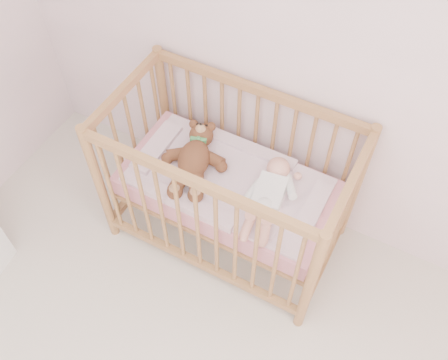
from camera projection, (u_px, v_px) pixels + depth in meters
The scene contains 6 objects.
wall_back at pixel (351, 50), 2.29m from camera, with size 4.00×0.02×2.70m, color silver.
crib at pixel (228, 186), 2.88m from camera, with size 1.36×0.76×1.00m, color #B8794E, non-canonical shape.
mattress at pixel (228, 188), 2.89m from camera, with size 1.22×0.62×0.13m, color pink.
blanket at pixel (228, 180), 2.83m from camera, with size 1.10×0.58×0.06m, color pink, non-canonical shape.
baby at pixel (269, 193), 2.69m from camera, with size 0.28×0.59×0.14m, color white, non-canonical shape.
teddy_bear at pixel (194, 160), 2.81m from camera, with size 0.40×0.57×0.16m, color brown, non-canonical shape.
Camera 1 is at (0.36, 0.09, 2.82)m, focal length 40.00 mm.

